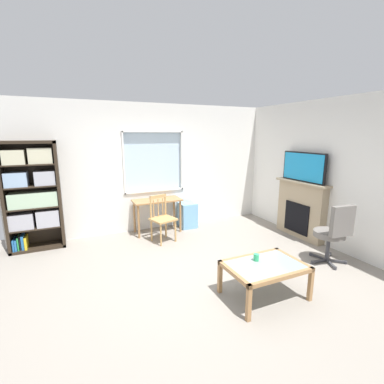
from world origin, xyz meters
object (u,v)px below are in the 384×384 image
Objects in this scene: sippy_cup at (256,257)px; office_chair at (334,231)px; desk_under_window at (157,205)px; wooden_chair at (162,218)px; plastic_drawer_unit at (187,215)px; bookshelf at (32,194)px; fireplace at (301,209)px; coffee_table at (265,269)px; tv at (303,167)px.

office_chair is at bearing 4.97° from sippy_cup.
desk_under_window is 1.00× the size of office_chair.
office_chair is at bearing -43.67° from wooden_chair.
desk_under_window is 0.78m from plastic_drawer_unit.
plastic_drawer_unit is (2.96, -0.06, -0.73)m from bookshelf.
sippy_cup is (0.48, -2.71, -0.11)m from desk_under_window.
fireplace is 1.23m from office_chair.
bookshelf is at bearing 133.16° from coffee_table.
bookshelf is 1.95× the size of desk_under_window.
plastic_drawer_unit is at bearing 117.73° from office_chair.
sippy_cup is at bearing -79.97° from desk_under_window.
plastic_drawer_unit is (0.78, 0.57, -0.19)m from wooden_chair.
office_chair reaches higher than sippy_cup.
desk_under_window is 2.90m from coffee_table.
tv is 1.50m from office_chair.
wooden_chair is 1.63× the size of plastic_drawer_unit.
bookshelf is at bearing 162.21° from fireplace.
sippy_cup is (2.73, -2.82, -0.52)m from bookshelf.
wooden_chair is at bearing 103.95° from sippy_cup.
wooden_chair is at bearing -97.26° from desk_under_window.
fireplace is (1.84, -1.48, 0.30)m from plastic_drawer_unit.
coffee_table is at bearing -79.67° from desk_under_window.
coffee_table is (0.52, -2.84, -0.22)m from desk_under_window.
desk_under_window is at bearing -175.97° from plastic_drawer_unit.
office_chair is 1.61m from sippy_cup.
wooden_chair reaches higher than sippy_cup.
wooden_chair is at bearing -15.91° from bookshelf.
tv is (2.60, -0.92, 0.96)m from wooden_chair.
fireplace is 1.22× the size of coffee_table.
wooden_chair is 0.75× the size of fireplace.
tv is (4.78, -1.54, 0.42)m from bookshelf.
bookshelf is at bearing 134.06° from sippy_cup.
desk_under_window is 1.01× the size of coffee_table.
tv reaches higher than wooden_chair.
plastic_drawer_unit is 2.97m from office_chair.
tv is at bearing -17.86° from bookshelf.
coffee_table is at bearing -145.31° from fireplace.
desk_under_window reaches higher than coffee_table.
plastic_drawer_unit is at bearing 4.03° from desk_under_window.
wooden_chair is 2.26m from sippy_cup.
fireplace reaches higher than office_chair.
coffee_table is at bearing -75.91° from wooden_chair.
bookshelf is 3.95m from sippy_cup.
fireplace reaches higher than desk_under_window.
fireplace reaches higher than plastic_drawer_unit.
desk_under_window is 2.93m from fireplace.
fireplace is at bearing -29.33° from desk_under_window.
bookshelf is at bearing 162.14° from tv.
office_chair is (-0.47, -1.14, -0.02)m from fireplace.
office_chair is at bearing 9.81° from coffee_table.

